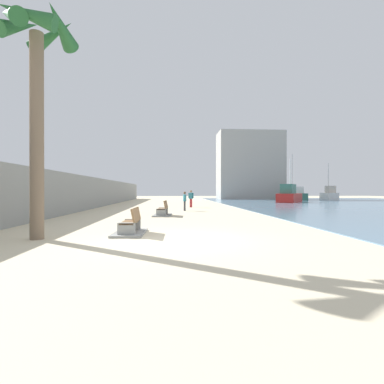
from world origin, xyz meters
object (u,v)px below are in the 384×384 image
(bench_near, at_px, (131,228))
(person_standing, at_px, (185,200))
(person_walking, at_px, (191,197))
(boat_far_left, at_px, (329,194))
(boat_nearest, at_px, (289,196))
(boat_far_right, at_px, (294,195))
(bench_far, at_px, (163,212))
(palm_tree, at_px, (35,61))

(bench_near, distance_m, person_standing, 12.82)
(person_walking, bearing_deg, bench_near, -100.89)
(bench_near, height_order, boat_far_left, boat_far_left)
(person_standing, height_order, boat_nearest, boat_nearest)
(boat_far_left, bearing_deg, person_standing, -134.64)
(person_walking, xyz_separation_m, boat_far_right, (19.35, 22.05, -0.08))
(person_standing, xyz_separation_m, boat_far_right, (20.17, 27.00, -0.00))
(bench_far, height_order, person_standing, person_standing)
(bench_far, bearing_deg, bench_near, -96.73)
(person_walking, relative_size, boat_nearest, 0.25)
(boat_far_left, bearing_deg, palm_tree, -128.35)
(person_walking, relative_size, boat_far_left, 0.26)
(bench_far, distance_m, person_standing, 4.87)
(person_standing, xyz_separation_m, boat_far_left, (26.47, 26.80, 0.06))
(palm_tree, height_order, boat_far_right, boat_far_right)
(person_walking, distance_m, boat_far_right, 29.33)
(palm_tree, xyz_separation_m, boat_nearest, (20.46, 29.55, -4.94))
(boat_far_right, height_order, boat_nearest, boat_far_right)
(bench_far, relative_size, boat_nearest, 0.32)
(bench_far, xyz_separation_m, boat_nearest, (16.56, 20.48, 0.70))
(bench_near, bearing_deg, person_walking, 79.11)
(boat_far_right, distance_m, boat_nearest, 12.24)
(bench_near, height_order, boat_far_right, boat_far_right)
(person_standing, bearing_deg, boat_nearest, 46.82)
(bench_far, relative_size, boat_far_right, 0.27)
(boat_far_right, bearing_deg, bench_far, -124.61)
(person_standing, xyz_separation_m, boat_nearest, (14.95, 15.93, 0.06))
(person_standing, height_order, boat_far_left, boat_far_left)
(person_walking, bearing_deg, palm_tree, -108.82)
(bench_near, bearing_deg, palm_tree, -160.20)
(bench_far, height_order, boat_nearest, boat_nearest)
(bench_far, xyz_separation_m, person_walking, (2.42, 9.50, 0.72))
(person_standing, relative_size, boat_far_left, 0.24)
(palm_tree, bearing_deg, boat_far_left, 51.65)
(bench_near, xyz_separation_m, person_walking, (3.37, 17.50, 0.72))
(bench_far, relative_size, person_standing, 1.42)
(boat_far_left, height_order, boat_far_right, boat_far_right)
(palm_tree, height_order, bench_far, palm_tree)
(bench_far, bearing_deg, boat_nearest, 51.05)
(bench_near, distance_m, boat_far_left, 48.90)
(palm_tree, bearing_deg, boat_nearest, 55.30)
(bench_far, bearing_deg, person_walking, 75.69)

